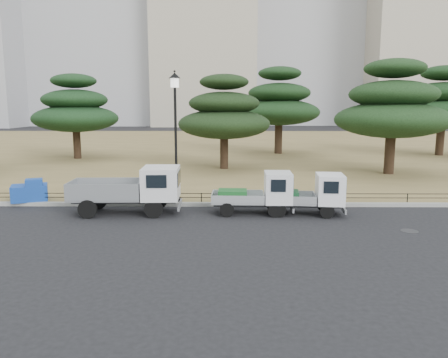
{
  "coord_description": "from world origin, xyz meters",
  "views": [
    {
      "loc": [
        0.18,
        -15.94,
        4.29
      ],
      "look_at": [
        0.0,
        2.0,
        1.3
      ],
      "focal_mm": 35.0,
      "sensor_mm": 36.0,
      "label": 1
    }
  ],
  "objects_px": {
    "tarp_pile": "(30,192)",
    "truck_kei_front": "(258,193)",
    "truck_kei_rear": "(310,194)",
    "street_lamp": "(175,116)",
    "truck_large": "(132,188)"
  },
  "relations": [
    {
      "from": "truck_large",
      "to": "tarp_pile",
      "type": "relative_size",
      "value": 2.46
    },
    {
      "from": "truck_kei_front",
      "to": "tarp_pile",
      "type": "xyz_separation_m",
      "value": [
        -10.04,
        1.7,
        -0.29
      ]
    },
    {
      "from": "truck_large",
      "to": "truck_kei_rear",
      "type": "height_order",
      "value": "truck_large"
    },
    {
      "from": "tarp_pile",
      "to": "truck_large",
      "type": "bearing_deg",
      "value": -19.18
    },
    {
      "from": "truck_kei_rear",
      "to": "street_lamp",
      "type": "height_order",
      "value": "street_lamp"
    },
    {
      "from": "tarp_pile",
      "to": "street_lamp",
      "type": "bearing_deg",
      "value": -0.89
    },
    {
      "from": "truck_large",
      "to": "truck_kei_rear",
      "type": "relative_size",
      "value": 1.36
    },
    {
      "from": "truck_kei_front",
      "to": "truck_kei_rear",
      "type": "xyz_separation_m",
      "value": [
        2.05,
        -0.11,
        -0.02
      ]
    },
    {
      "from": "truck_kei_rear",
      "to": "tarp_pile",
      "type": "xyz_separation_m",
      "value": [
        -12.1,
        1.81,
        -0.27
      ]
    },
    {
      "from": "truck_large",
      "to": "street_lamp",
      "type": "xyz_separation_m",
      "value": [
        1.59,
        1.62,
        2.85
      ]
    },
    {
      "from": "street_lamp",
      "to": "tarp_pile",
      "type": "height_order",
      "value": "street_lamp"
    },
    {
      "from": "truck_large",
      "to": "tarp_pile",
      "type": "height_order",
      "value": "truck_large"
    },
    {
      "from": "tarp_pile",
      "to": "truck_kei_front",
      "type": "bearing_deg",
      "value": -9.59
    },
    {
      "from": "street_lamp",
      "to": "truck_kei_front",
      "type": "bearing_deg",
      "value": -24.55
    },
    {
      "from": "truck_kei_front",
      "to": "tarp_pile",
      "type": "bearing_deg",
      "value": 171.79
    }
  ]
}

